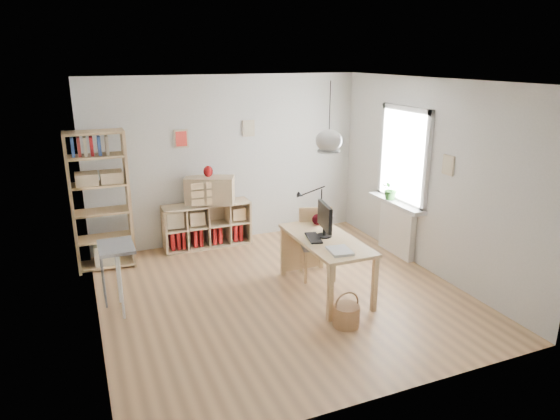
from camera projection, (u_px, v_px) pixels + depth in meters
name	position (u px, v px, depth m)	size (l,w,h in m)	color
ground	(282.00, 294.00, 6.52)	(4.50, 4.50, 0.00)	tan
room_shell	(329.00, 141.00, 5.99)	(4.50, 4.50, 4.50)	silver
window_unit	(404.00, 156.00, 7.40)	(0.07, 1.16, 1.46)	white
radiator	(397.00, 229.00, 7.73)	(0.10, 0.80, 0.80)	white
windowsill	(396.00, 203.00, 7.58)	(0.22, 1.20, 0.06)	silver
desk	(326.00, 245.00, 6.39)	(0.70, 1.50, 0.75)	#DBBF7E
cube_shelf	(205.00, 228.00, 8.09)	(1.40, 0.38, 0.72)	beige
tall_bookshelf	(100.00, 196.00, 7.03)	(0.80, 0.38, 2.00)	#DBBF7E
side_table	(111.00, 260.00, 5.88)	(0.40, 0.55, 0.85)	gray
chair	(317.00, 239.00, 6.93)	(0.57, 0.57, 0.95)	gray
wicker_basket	(346.00, 315.00, 5.71)	(0.31, 0.31, 0.43)	#996C45
storage_chest	(327.00, 244.00, 7.76)	(0.58, 0.64, 0.55)	silver
monitor	(325.00, 218.00, 6.35)	(0.20, 0.50, 0.43)	black
keyboard	(314.00, 238.00, 6.34)	(0.15, 0.40, 0.02)	black
task_lamp	(309.00, 201.00, 6.82)	(0.45, 0.17, 0.48)	black
yarn_ball	(318.00, 219.00, 6.84)	(0.15, 0.15, 0.15)	#540B19
paper_tray	(340.00, 251.00, 5.91)	(0.25, 0.31, 0.03)	silver
drawer_chest	(210.00, 190.00, 7.90)	(0.76, 0.35, 0.43)	beige
red_vase	(208.00, 171.00, 7.80)	(0.15, 0.15, 0.18)	maroon
potted_plant	(391.00, 189.00, 7.63)	(0.29, 0.25, 0.33)	#2C6A27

